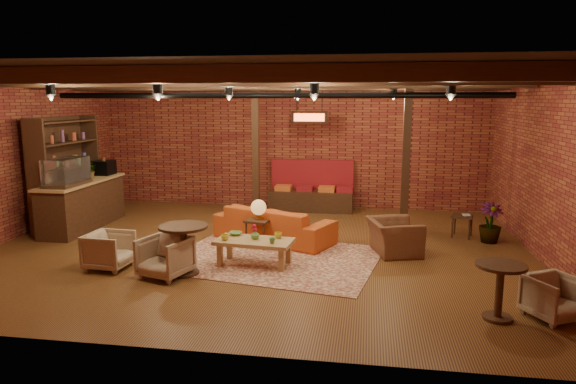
% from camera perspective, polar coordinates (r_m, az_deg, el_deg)
% --- Properties ---
extents(floor, '(10.00, 10.00, 0.00)m').
position_cam_1_polar(floor, '(9.71, -3.37, -6.33)').
color(floor, '#39190E').
rests_on(floor, ground).
extents(ceiling, '(10.00, 8.00, 0.02)m').
position_cam_1_polar(ceiling, '(9.32, -3.58, 12.88)').
color(ceiling, black).
rests_on(ceiling, wall_back).
extents(wall_back, '(10.00, 0.02, 3.20)m').
position_cam_1_polar(wall_back, '(13.30, 0.23, 5.21)').
color(wall_back, maroon).
rests_on(wall_back, ground).
extents(wall_front, '(10.00, 0.02, 3.20)m').
position_cam_1_polar(wall_front, '(5.60, -12.28, -2.07)').
color(wall_front, maroon).
rests_on(wall_front, ground).
extents(wall_left, '(0.02, 8.00, 3.20)m').
position_cam_1_polar(wall_left, '(11.54, -28.56, 3.19)').
color(wall_left, maroon).
rests_on(wall_left, ground).
extents(wall_right, '(0.02, 8.00, 3.20)m').
position_cam_1_polar(wall_right, '(9.64, 26.98, 2.16)').
color(wall_right, maroon).
rests_on(wall_right, ground).
extents(ceiling_beams, '(9.80, 6.40, 0.22)m').
position_cam_1_polar(ceiling_beams, '(9.31, -3.58, 12.14)').
color(ceiling_beams, black).
rests_on(ceiling_beams, ceiling).
extents(ceiling_pipe, '(9.60, 0.12, 0.12)m').
position_cam_1_polar(ceiling_pipe, '(10.88, -1.71, 10.68)').
color(ceiling_pipe, black).
rests_on(ceiling_pipe, ceiling).
extents(post_left, '(0.16, 0.16, 3.20)m').
position_cam_1_polar(post_left, '(12.04, -3.62, 4.66)').
color(post_left, black).
rests_on(post_left, ground).
extents(post_right, '(0.16, 0.16, 3.20)m').
position_cam_1_polar(post_right, '(11.18, 13.00, 3.99)').
color(post_right, black).
rests_on(post_right, ground).
extents(service_counter, '(0.80, 2.50, 1.60)m').
position_cam_1_polar(service_counter, '(11.96, -21.91, 0.03)').
color(service_counter, black).
rests_on(service_counter, ground).
extents(plant_counter, '(0.35, 0.39, 0.30)m').
position_cam_1_polar(plant_counter, '(12.02, -21.15, 2.15)').
color(plant_counter, '#337F33').
rests_on(plant_counter, service_counter).
extents(shelving_hutch, '(0.52, 2.00, 2.40)m').
position_cam_1_polar(shelving_hutch, '(12.19, -23.42, 2.01)').
color(shelving_hutch, black).
rests_on(shelving_hutch, ground).
extents(banquette, '(2.10, 0.70, 1.00)m').
position_cam_1_polar(banquette, '(12.92, 2.56, 0.13)').
color(banquette, maroon).
rests_on(banquette, ground).
extents(service_sign, '(0.86, 0.06, 0.30)m').
position_cam_1_polar(service_sign, '(12.28, 2.39, 8.29)').
color(service_sign, '#FF4919').
rests_on(service_sign, ceiling).
extents(ceiling_spotlights, '(6.40, 4.40, 0.28)m').
position_cam_1_polar(ceiling_spotlights, '(9.31, -3.56, 10.79)').
color(ceiling_spotlights, black).
rests_on(ceiling_spotlights, ceiling).
extents(rug, '(3.97, 3.30, 0.01)m').
position_cam_1_polar(rug, '(9.12, -1.61, -7.39)').
color(rug, maroon).
rests_on(rug, floor).
extents(sofa, '(2.55, 1.80, 0.69)m').
position_cam_1_polar(sofa, '(10.15, -1.53, -3.56)').
color(sofa, '#B24618').
rests_on(sofa, floor).
extents(coffee_table, '(1.35, 0.77, 0.69)m').
position_cam_1_polar(coffee_table, '(8.71, -3.83, -5.61)').
color(coffee_table, '#AA794F').
rests_on(coffee_table, floor).
extents(side_table_lamp, '(0.52, 0.52, 0.92)m').
position_cam_1_polar(side_table_lamp, '(9.65, -3.30, -2.14)').
color(side_table_lamp, black).
rests_on(side_table_lamp, floor).
extents(round_table_left, '(0.77, 0.77, 0.81)m').
position_cam_1_polar(round_table_left, '(8.36, -11.52, -5.39)').
color(round_table_left, black).
rests_on(round_table_left, floor).
extents(armchair_a, '(0.66, 0.70, 0.68)m').
position_cam_1_polar(armchair_a, '(9.03, -19.26, -5.96)').
color(armchair_a, beige).
rests_on(armchair_a, floor).
extents(armchair_b, '(0.85, 0.82, 0.71)m').
position_cam_1_polar(armchair_b, '(8.37, -13.51, -6.81)').
color(armchair_b, beige).
rests_on(armchair_b, floor).
extents(armchair_right, '(0.86, 1.10, 0.84)m').
position_cam_1_polar(armchair_right, '(9.51, 11.72, -4.28)').
color(armchair_right, brown).
rests_on(armchair_right, floor).
extents(side_table_book, '(0.51, 0.51, 0.47)m').
position_cam_1_polar(side_table_book, '(11.00, 18.80, -2.64)').
color(side_table_book, black).
rests_on(side_table_book, floor).
extents(round_table_right, '(0.63, 0.63, 0.74)m').
position_cam_1_polar(round_table_right, '(7.11, 22.48, -9.26)').
color(round_table_right, black).
rests_on(round_table_right, floor).
extents(armchair_far, '(0.80, 0.78, 0.62)m').
position_cam_1_polar(armchair_far, '(7.48, 27.50, -10.18)').
color(armchair_far, beige).
rests_on(armchair_far, floor).
extents(plant_tall, '(1.60, 1.60, 2.35)m').
position_cam_1_polar(plant_tall, '(10.64, 21.84, 0.90)').
color(plant_tall, '#4C7F4C').
rests_on(plant_tall, floor).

